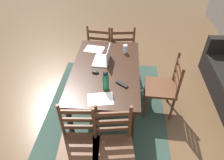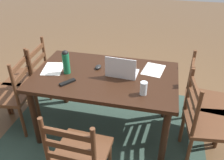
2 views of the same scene
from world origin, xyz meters
name	(u,v)px [view 2 (image 2 of 2)]	position (x,y,z in m)	size (l,w,h in m)	color
ground_plane	(106,128)	(0.00, 0.00, 0.00)	(14.00, 14.00, 0.00)	brown
area_rug	(106,128)	(0.00, 0.00, 0.00)	(2.29, 1.82, 0.01)	#2D4238
dining_table	(105,83)	(0.00, 0.00, 0.66)	(1.51, 0.93, 0.75)	black
chair_left_far	(205,123)	(-1.05, 0.19, 0.46)	(0.49, 0.49, 0.95)	#56331E
chair_far_head	(80,155)	(0.00, 0.84, 0.46)	(0.46, 0.46, 0.95)	#56331E
chair_right_far	(13,94)	(1.05, 0.18, 0.46)	(0.50, 0.50, 0.95)	#56331E
chair_left_near	(201,100)	(-1.05, -0.19, 0.46)	(0.49, 0.49, 0.95)	#56331E
chair_right_near	(29,78)	(1.05, -0.19, 0.46)	(0.47, 0.47, 0.95)	#56331E
laptop	(122,71)	(-0.17, -0.03, 0.81)	(0.33, 0.24, 0.23)	silver
water_bottle	(66,61)	(0.41, 0.05, 0.89)	(0.07, 0.07, 0.26)	#197247
drinking_glass	(144,88)	(-0.43, 0.26, 0.82)	(0.07, 0.07, 0.13)	silver
computer_mouse	(98,67)	(0.11, -0.13, 0.77)	(0.06, 0.10, 0.03)	black
tv_remote	(67,82)	(0.32, 0.24, 0.76)	(0.04, 0.17, 0.02)	black
paper_stack_left	(153,70)	(-0.49, -0.23, 0.75)	(0.21, 0.30, 0.00)	white
paper_stack_right	(53,69)	(0.59, 0.00, 0.75)	(0.21, 0.30, 0.00)	white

